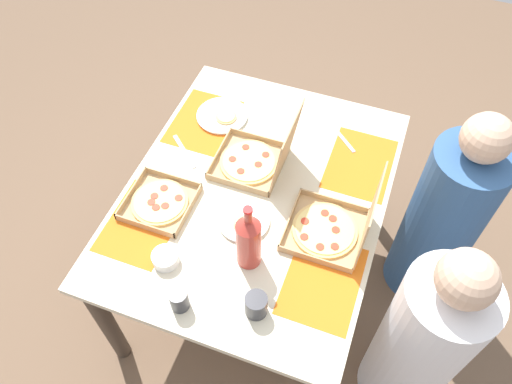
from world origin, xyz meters
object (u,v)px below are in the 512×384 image
cup_clear_left (179,300)px  pizza_box_center (257,159)px  plate_near_right (244,221)px  pizza_box_edge_far (160,202)px  pizza_box_corner_right (334,227)px  diner_left_seat (443,220)px  plate_far_right (223,116)px  diner_right_seat (421,343)px  soda_bottle (249,240)px  cup_red (256,305)px  condiment_bowl (166,258)px

cup_clear_left → pizza_box_center: bearing=177.2°
plate_near_right → pizza_box_edge_far: bearing=-84.5°
pizza_box_corner_right → diner_left_seat: diner_left_seat is taller
plate_far_right → diner_right_seat: (0.64, 1.06, -0.24)m
plate_near_right → diner_right_seat: (0.14, 0.76, -0.24)m
soda_bottle → diner_right_seat: (-0.01, 0.69, -0.36)m
soda_bottle → diner_left_seat: 0.97m
diner_left_seat → diner_right_seat: (0.58, -0.00, -0.01)m
pizza_box_center → pizza_box_edge_far: size_ratio=1.25×
cup_red → condiment_bowl: cup_red is taller
pizza_box_corner_right → soda_bottle: soda_bottle is taller
pizza_box_center → pizza_box_corner_right: bearing=60.8°
soda_bottle → diner_right_seat: size_ratio=0.29×
plate_far_right → cup_clear_left: cup_clear_left is taller
plate_near_right → soda_bottle: soda_bottle is taller
pizza_box_edge_far → plate_far_right: size_ratio=1.11×
pizza_box_edge_far → pizza_box_center: bearing=137.1°
pizza_box_edge_far → pizza_box_corner_right: (-0.10, 0.68, 0.04)m
plate_near_right → soda_bottle: (0.14, 0.08, 0.12)m
pizza_box_corner_right → condiment_bowl: bearing=-59.2°
plate_far_right → soda_bottle: soda_bottle is taller
pizza_box_corner_right → plate_far_right: pizza_box_corner_right is taller
pizza_box_edge_far → soda_bottle: 0.45m
pizza_box_center → pizza_box_edge_far: 0.43m
pizza_box_corner_right → condiment_bowl: size_ratio=3.26×
cup_clear_left → condiment_bowl: 0.19m
soda_bottle → diner_left_seat: diner_left_seat is taller
cup_red → cup_clear_left: (0.07, -0.25, -0.00)m
diner_left_seat → plate_near_right: bearing=-59.8°
diner_right_seat → condiment_bowl: bearing=-82.9°
pizza_box_center → plate_near_right: size_ratio=1.60×
pizza_box_edge_far → diner_left_seat: (-0.48, 1.11, -0.23)m
pizza_box_center → diner_right_seat: (0.42, 0.81, -0.28)m
cup_clear_left → condiment_bowl: cup_clear_left is taller
diner_right_seat → plate_far_right: bearing=-121.0°
plate_near_right → diner_left_seat: bearing=120.2°
pizza_box_corner_right → condiment_bowl: (0.32, -0.54, -0.03)m
condiment_bowl → diner_right_seat: diner_right_seat is taller
condiment_bowl → diner_right_seat: bearing=97.1°
soda_bottle → diner_left_seat: size_ratio=0.28×
pizza_box_edge_far → plate_near_right: size_ratio=1.28×
pizza_box_corner_right → cup_red: (0.39, -0.17, -0.00)m
pizza_box_edge_far → pizza_box_corner_right: 0.69m
pizza_box_center → cup_clear_left: size_ratio=3.49×
cup_red → plate_far_right: bearing=-150.6°
diner_left_seat → plate_far_right: bearing=-92.9°
pizza_box_edge_far → diner_right_seat: size_ratio=0.23×
cup_red → cup_clear_left: 0.26m
pizza_box_center → plate_far_right: (-0.22, -0.25, -0.04)m
pizza_box_edge_far → soda_bottle: bearing=75.2°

